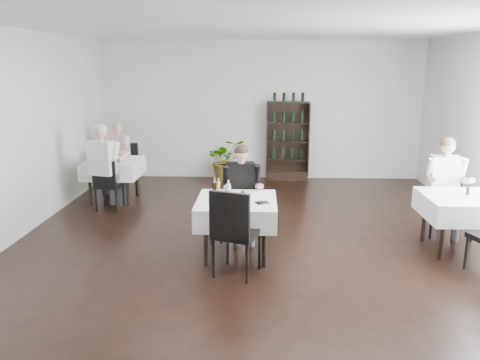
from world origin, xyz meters
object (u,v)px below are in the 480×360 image
at_px(wine_shelf, 287,142).
at_px(diner_main, 242,186).
at_px(main_table, 237,210).
at_px(potted_tree, 226,160).

relative_size(wine_shelf, diner_main, 1.26).
xyz_separation_m(main_table, diner_main, (0.05, 0.56, 0.19)).
relative_size(wine_shelf, potted_tree, 1.90).
bearing_deg(potted_tree, main_table, -84.06).
relative_size(main_table, potted_tree, 1.12).
xyz_separation_m(wine_shelf, diner_main, (-0.85, -3.75, -0.04)).
bearing_deg(wine_shelf, diner_main, -102.81).
xyz_separation_m(main_table, potted_tree, (-0.44, 4.20, -0.16)).
height_order(wine_shelf, main_table, wine_shelf).
bearing_deg(diner_main, wine_shelf, 77.19).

